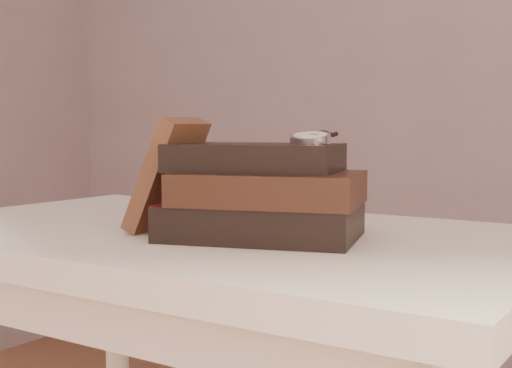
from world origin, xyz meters
The scene contains 5 objects.
table centered at (0.00, 0.35, 0.66)m, with size 1.00×0.60×0.75m.
book_stack centered at (0.12, 0.31, 0.81)m, with size 0.31×0.25×0.13m.
journal centered at (-0.03, 0.29, 0.83)m, with size 0.03×0.11×0.17m, color #3F2318.
pocket_watch centered at (0.19, 0.32, 0.89)m, with size 0.07×0.16×0.02m.
eyeglasses centered at (0.00, 0.37, 0.82)m, with size 0.14×0.15×0.05m.
Camera 1 is at (0.64, -0.50, 0.91)m, focal length 49.13 mm.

